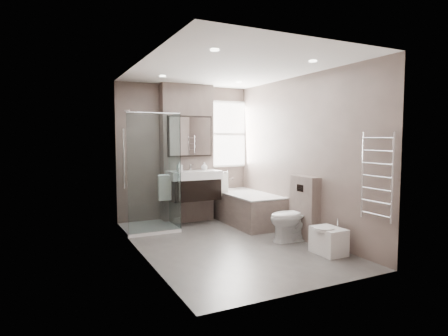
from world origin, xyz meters
TOP-DOWN VIEW (x-y plane):
  - room at (0.00, 0.00)m, footprint 2.70×3.90m
  - vanity_pier at (0.00, 1.77)m, footprint 1.00×0.25m
  - vanity at (0.00, 1.43)m, footprint 0.95×0.47m
  - mirror_cabinet at (0.00, 1.61)m, footprint 0.86×0.08m
  - towel_left at (-0.56, 1.40)m, footprint 0.24×0.06m
  - towel_right at (0.56, 1.40)m, footprint 0.24×0.06m
  - shower_enclosure at (-0.75, 1.35)m, footprint 0.90×0.90m
  - bathtub at (0.92, 1.10)m, footprint 0.75×1.60m
  - window at (0.90, 1.88)m, footprint 0.98×0.06m
  - toilet at (0.97, -0.25)m, footprint 0.75×0.45m
  - cistern_box at (1.21, -0.25)m, footprint 0.19×0.55m
  - bidet at (1.01, -1.02)m, footprint 0.40×0.46m
  - towel_radiator at (1.25, -1.60)m, footprint 0.03×0.49m
  - soap_bottle_a at (-0.28, 1.40)m, footprint 0.08×0.08m
  - soap_bottle_b at (0.23, 1.48)m, footprint 0.12×0.12m

SIDE VIEW (x-z plane):
  - bidet at x=1.01m, z-range -0.05..0.43m
  - bathtub at x=0.92m, z-range 0.03..0.60m
  - toilet at x=0.97m, z-range 0.00..0.75m
  - shower_enclosure at x=-0.75m, z-range -0.51..1.49m
  - cistern_box at x=1.21m, z-range 0.00..1.00m
  - towel_left at x=-0.56m, z-range 0.50..0.94m
  - towel_right at x=0.56m, z-range 0.50..0.94m
  - vanity at x=0.00m, z-range 0.41..1.07m
  - soap_bottle_b at x=0.23m, z-range 1.00..1.15m
  - soap_bottle_a at x=-0.28m, z-range 1.00..1.18m
  - towel_radiator at x=1.25m, z-range 0.57..1.67m
  - room at x=0.00m, z-range -0.05..2.65m
  - vanity_pier at x=0.00m, z-range 0.00..2.60m
  - mirror_cabinet at x=0.00m, z-range 1.25..2.01m
  - window at x=0.90m, z-range 1.01..2.34m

